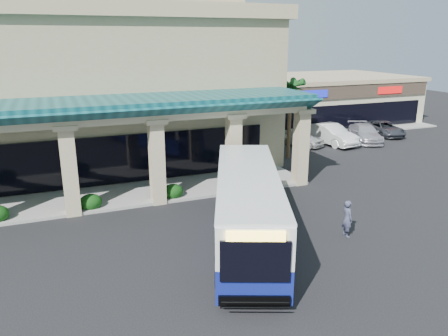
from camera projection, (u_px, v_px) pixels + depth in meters
name	position (u px, v px, depth m)	size (l,w,h in m)	color
ground	(247.00, 231.00, 20.73)	(110.00, 110.00, 0.00)	black
main_building	(49.00, 85.00, 30.52)	(30.80, 14.80, 11.35)	tan
arcade	(57.00, 155.00, 23.13)	(30.00, 6.20, 5.70)	#0C4149
strip_mall	(305.00, 99.00, 47.78)	(22.50, 12.50, 4.90)	beige
palm_0	(290.00, 115.00, 32.60)	(2.40, 2.40, 6.60)	#0F3813
palm_1	(282.00, 113.00, 35.74)	(2.40, 2.40, 5.80)	#0F3813
broadleaf_tree	(235.00, 112.00, 39.62)	(2.60, 2.60, 4.81)	#0D340B
transit_bus	(248.00, 208.00, 19.23)	(2.66, 11.43, 3.19)	navy
pedestrian	(347.00, 218.00, 19.98)	(0.64, 0.42, 1.75)	#3E415C
car_silver	(300.00, 137.00, 37.12)	(1.71, 4.26, 1.45)	silver
car_white	(331.00, 134.00, 37.59)	(1.85, 5.30, 1.75)	white
car_red	(365.00, 133.00, 38.63)	(2.08, 5.10, 1.48)	#A2A1AB
car_gray	(384.00, 128.00, 41.09)	(2.20, 4.77, 1.33)	#3A3C46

